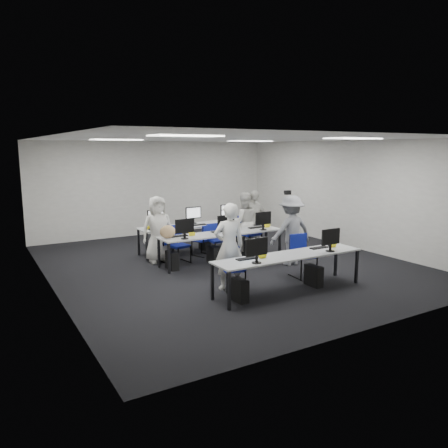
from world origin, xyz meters
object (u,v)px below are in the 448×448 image
desk_mid (222,235)px  chair_2 (179,252)px  desk_front (289,257)px  chair_4 (249,241)px  student_1 (244,222)px  student_3 (253,220)px  chair_0 (233,277)px  chair_6 (203,246)px  chair_3 (218,247)px  chair_7 (241,240)px  student_0 (229,246)px  chair_1 (303,264)px  student_2 (158,229)px  photographer (291,230)px  chair_5 (167,249)px

desk_mid → chair_2: (-0.95, 0.46, -0.42)m
desk_front → chair_4: bearing=69.7°
student_1 → student_3: size_ratio=0.97×
chair_0 → chair_6: chair_0 is taller
chair_3 → chair_7: 0.99m
chair_3 → student_0: size_ratio=0.50×
desk_front → student_0: student_0 is taller
chair_7 → student_0: student_0 is taller
desk_mid → student_0: size_ratio=1.85×
desk_mid → chair_4: (1.16, 0.53, -0.37)m
student_3 → chair_4: bearing=-147.1°
chair_1 → chair_6: 2.97m
desk_mid → student_3: bearing=25.8°
student_2 → chair_4: bearing=-2.6°
chair_1 → chair_3: chair_1 is taller
chair_6 → student_3: 1.61m
student_3 → chair_0: bearing=-129.4°
desk_front → photographer: size_ratio=1.91×
chair_4 → chair_6: 1.31m
student_1 → student_3: bearing=-162.9°
student_1 → chair_0: bearing=72.2°
student_0 → chair_3: bearing=-104.0°
chair_5 → photographer: (2.41, -1.92, 0.55)m
desk_mid → chair_7: chair_7 is taller
desk_front → student_1: student_1 is taller
student_0 → student_2: (-0.42, 2.69, -0.05)m
desk_mid → chair_7: 1.40m
chair_0 → student_3: bearing=63.9°
chair_7 → photographer: 1.96m
chair_1 → chair_6: (-0.99, 2.80, -0.03)m
chair_2 → chair_6: 0.90m
chair_5 → chair_6: size_ratio=1.09×
chair_4 → student_3: 0.57m
desk_front → chair_7: bearing=72.5°
chair_5 → student_3: (2.50, -0.19, 0.54)m
student_1 → chair_5: bearing=14.0°
chair_1 → chair_3: bearing=111.6°
chair_4 → student_1: (-0.10, 0.14, 0.49)m
student_1 → chair_2: bearing=24.7°
chair_0 → student_2: 2.88m
chair_2 → photographer: size_ratio=0.49×
chair_6 → student_3: (1.50, -0.15, 0.57)m
chair_2 → chair_1: bearing=-64.1°
desk_front → chair_0: 1.17m
student_1 → student_2: size_ratio=0.99×
desk_front → desk_mid: 2.60m
chair_2 → chair_4: size_ratio=0.84×
desk_mid → chair_3: (0.14, 0.48, -0.41)m
chair_7 → student_2: 2.49m
chair_3 → chair_5: 1.32m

